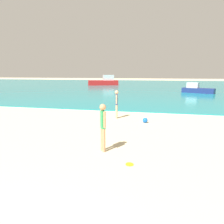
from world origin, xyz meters
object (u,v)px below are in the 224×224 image
person_standing (103,125)px  person_distant (117,102)px  boat_near (197,89)px  beach_ball (145,120)px  frisbee (130,164)px  boat_far (104,82)px

person_standing → person_distant: bearing=-31.1°
boat_near → beach_ball: boat_near is taller
frisbee → beach_ball: beach_ball is taller
person_standing → boat_far: 37.93m
boat_near → person_distant: bearing=-89.3°
boat_far → beach_ball: size_ratio=23.57×
person_standing → beach_ball: size_ratio=5.92×
person_standing → beach_ball: (1.13, 4.53, -0.81)m
frisbee → boat_far: bearing=106.2°
boat_near → boat_far: bearing=163.2°
boat_near → beach_ball: size_ratio=14.82×
boat_near → boat_far: (-16.49, 13.96, 0.27)m
beach_ball → person_standing: bearing=-104.0°
boat_far → frisbee: bearing=85.3°
frisbee → boat_near: boat_near is taller
frisbee → person_distant: (-1.69, 6.20, 0.94)m
person_distant → beach_ball: size_ratio=5.96×
person_standing → boat_near: person_standing is taller
person_distant → beach_ball: 2.09m
person_distant → boat_far: bearing=7.3°
person_standing → frisbee: (1.06, -0.88, -0.94)m
frisbee → beach_ball: (0.07, 5.41, 0.13)m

